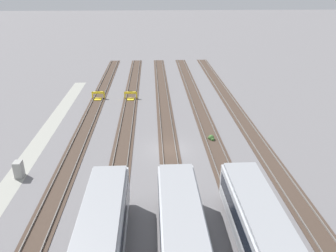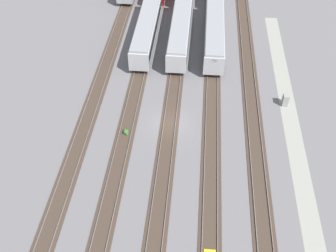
{
  "view_description": "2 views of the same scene",
  "coord_description": "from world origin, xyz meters",
  "px_view_note": "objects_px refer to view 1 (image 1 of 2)",
  "views": [
    {
      "loc": [
        31.69,
        -1.76,
        16.69
      ],
      "look_at": [
        -2.3,
        0.0,
        1.8
      ],
      "focal_mm": 35.0,
      "sensor_mm": 36.0,
      "label": 1
    },
    {
      "loc": [
        -34.2,
        -2.88,
        33.2
      ],
      "look_at": [
        -2.3,
        0.0,
        1.8
      ],
      "focal_mm": 42.0,
      "sensor_mm": 36.0,
      "label": 2
    }
  ],
  "objects_px": {
    "bumper_stop_nearest_track": "(98,96)",
    "electrical_cabinet": "(19,169)",
    "weed_clump": "(211,138)",
    "bumper_stop_near_inner_track": "(131,96)"
  },
  "relations": [
    {
      "from": "electrical_cabinet",
      "to": "weed_clump",
      "type": "height_order",
      "value": "electrical_cabinet"
    },
    {
      "from": "weed_clump",
      "to": "bumper_stop_nearest_track",
      "type": "bearing_deg",
      "value": -135.28
    },
    {
      "from": "bumper_stop_nearest_track",
      "to": "bumper_stop_near_inner_track",
      "type": "distance_m",
      "value": 5.09
    },
    {
      "from": "bumper_stop_nearest_track",
      "to": "electrical_cabinet",
      "type": "relative_size",
      "value": 1.25
    },
    {
      "from": "bumper_stop_nearest_track",
      "to": "electrical_cabinet",
      "type": "height_order",
      "value": "electrical_cabinet"
    },
    {
      "from": "bumper_stop_nearest_track",
      "to": "bumper_stop_near_inner_track",
      "type": "xyz_separation_m",
      "value": [
        0.31,
        5.08,
        0.0
      ]
    },
    {
      "from": "electrical_cabinet",
      "to": "bumper_stop_nearest_track",
      "type": "bearing_deg",
      "value": 169.48
    },
    {
      "from": "bumper_stop_nearest_track",
      "to": "bumper_stop_near_inner_track",
      "type": "relative_size",
      "value": 1.0
    },
    {
      "from": "electrical_cabinet",
      "to": "bumper_stop_near_inner_track",
      "type": "bearing_deg",
      "value": 157.21
    },
    {
      "from": "bumper_stop_nearest_track",
      "to": "bumper_stop_near_inner_track",
      "type": "bearing_deg",
      "value": 86.54
    }
  ]
}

